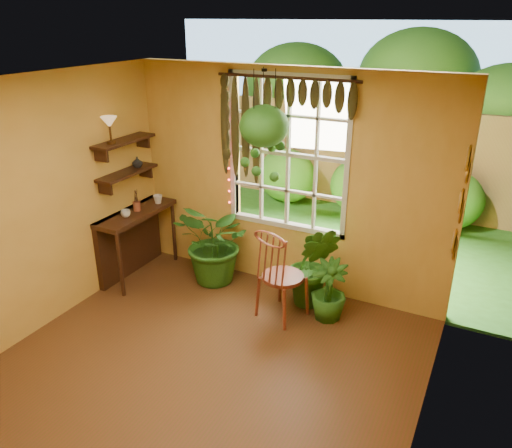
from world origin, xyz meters
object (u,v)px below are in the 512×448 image
Objects in this scene: counter_ledge at (132,234)px; potted_plant_left at (217,243)px; windsor_chair at (280,288)px; hanging_basket at (264,133)px; potted_plant_mid at (313,265)px.

counter_ledge is 1.08× the size of potted_plant_left.
hanging_basket is at bearing 153.03° from windsor_chair.
counter_ledge is at bearing -172.68° from potted_plant_mid.
counter_ledge is at bearing -166.27° from potted_plant_left.
counter_ledge is 0.99× the size of hanging_basket.
windsor_chair reaches higher than counter_ledge.
potted_plant_left is (-1.05, 0.37, 0.18)m from windsor_chair.
hanging_basket reaches higher than potted_plant_left.
hanging_basket is at bearing 9.24° from counter_ledge.
counter_ledge is 2.44m from potted_plant_mid.
hanging_basket reaches higher than potted_plant_mid.
potted_plant_left is at bearing 176.90° from windsor_chair.
windsor_chair is 0.49m from potted_plant_mid.
potted_plant_left is 1.06× the size of potted_plant_mid.
potted_plant_left is 1.60m from hanging_basket.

